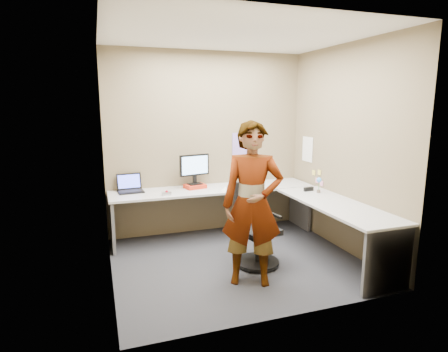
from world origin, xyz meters
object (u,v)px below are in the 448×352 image
object	(u,v)px
desk	(258,205)
monitor	(195,167)
person	(252,204)
office_chair	(255,232)

from	to	relation	value
desk	monitor	distance (m)	1.08
desk	monitor	xyz separation A→B (m)	(-0.69, 0.70, 0.46)
desk	monitor	bearing A→B (deg)	134.94
desk	person	distance (m)	1.09
person	office_chair	bearing A→B (deg)	85.21
desk	office_chair	size ratio (longest dim) A/B	2.99
office_chair	desk	bearing A→B (deg)	53.09
person	monitor	bearing A→B (deg)	120.53
monitor	office_chair	world-z (taller)	monitor
person	desk	bearing A→B (deg)	85.82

